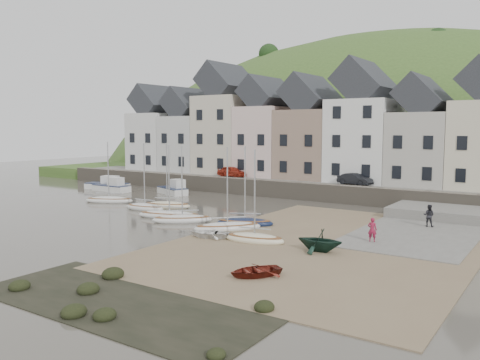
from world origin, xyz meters
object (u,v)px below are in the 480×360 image
Objects in this scene: rowboat_white at (209,233)px; person_dark at (429,215)px; rowboat_red at (255,271)px; car_right at (355,179)px; rowboat_green at (320,240)px; person_red at (372,230)px; car_left at (232,172)px; sailboat_0 at (109,200)px.

person_dark reaches higher than rowboat_white.
car_right reaches higher than rowboat_red.
rowboat_red is (-0.58, -6.41, -0.43)m from rowboat_green.
rowboat_white is 1.77× the size of person_red.
person_dark reaches higher than rowboat_red.
sailboat_0 is at bearing 169.39° from car_left.
person_dark is at bearing 8.70° from sailboat_0.
sailboat_0 is at bearing -15.65° from person_red.
car_right reaches higher than rowboat_white.
rowboat_red is at bearing -155.50° from car_right.
person_dark is at bearing 110.09° from rowboat_red.
car_left reaches higher than rowboat_white.
car_left is 15.50m from car_right.
rowboat_green is 0.71× the size of car_left.
rowboat_red is at bearing 34.86° from rowboat_white.
person_red is 0.43× the size of car_right.
person_red is (1.82, 4.08, 0.14)m from rowboat_green.
person_red is (9.75, 4.64, 0.56)m from rowboat_white.
car_left is at bearing 160.20° from rowboat_red.
person_dark is (11.58, 11.91, 0.60)m from rowboat_white.
rowboat_white is at bearing -21.86° from sailboat_0.
person_red is 0.96× the size of person_dark.
car_left is at bearing -142.07° from rowboat_green.
rowboat_white is at bearing 175.00° from rowboat_red.
rowboat_green is 1.64× the size of person_dark.
person_red reaches higher than rowboat_red.
rowboat_green is 4.47m from person_red.
rowboat_green reaches higher than rowboat_red.
sailboat_0 reaches higher than person_red.
person_dark is (4.24, 17.76, 0.61)m from rowboat_red.
car_left is at bearing -47.35° from person_red.
rowboat_white is at bearing -92.68° from rowboat_green.
rowboat_red is at bearing 66.94° from person_red.
sailboat_0 is 2.25× the size of rowboat_white.
car_left is at bearing -165.16° from rowboat_white.
person_dark is 0.44× the size of car_left.
person_dark is 0.44× the size of car_right.
car_right is at bearing -46.67° from person_dark.
rowboat_green is (7.92, 0.57, 0.42)m from rowboat_white.
car_right reaches higher than person_red.
rowboat_white is 1.70× the size of person_dark.
sailboat_0 is at bearing -111.25° from rowboat_green.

